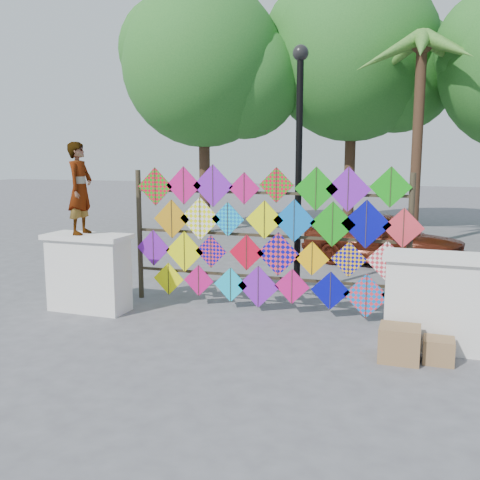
% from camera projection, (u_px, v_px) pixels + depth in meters
% --- Properties ---
extents(ground, '(80.00, 80.00, 0.00)m').
position_uv_depth(ground, '(248.00, 323.00, 8.22)').
color(ground, slate).
rests_on(ground, ground).
extents(parapet_left, '(1.40, 0.65, 1.28)m').
position_uv_depth(parapet_left, '(89.00, 272.00, 8.81)').
color(parapet_left, white).
rests_on(parapet_left, ground).
extents(parapet_right, '(1.40, 0.65, 1.28)m').
position_uv_depth(parapet_right, '(437.00, 301.00, 7.06)').
color(parapet_right, white).
rests_on(parapet_right, ground).
extents(kite_rack, '(4.94, 0.24, 2.41)m').
position_uv_depth(kite_rack, '(268.00, 237.00, 8.67)').
color(kite_rack, '#31291B').
rests_on(kite_rack, ground).
extents(tree_west, '(5.85, 5.20, 8.01)m').
position_uv_depth(tree_west, '(207.00, 67.00, 17.23)').
color(tree_west, '#4B2C20').
rests_on(tree_west, ground).
extents(tree_mid, '(6.30, 5.60, 8.61)m').
position_uv_depth(tree_mid, '(357.00, 56.00, 17.57)').
color(tree_mid, '#4B2C20').
rests_on(tree_mid, ground).
extents(palm_tree, '(3.62, 3.62, 5.83)m').
position_uv_depth(palm_tree, '(421.00, 64.00, 14.19)').
color(palm_tree, '#4B2C20').
rests_on(palm_tree, ground).
extents(vendor_woman, '(0.42, 0.58, 1.49)m').
position_uv_depth(vendor_woman, '(80.00, 188.00, 8.62)').
color(vendor_woman, '#99999E').
rests_on(vendor_woman, parapet_left).
extents(sedan, '(3.96, 2.37, 1.26)m').
position_uv_depth(sedan, '(383.00, 238.00, 12.51)').
color(sedan, '#4C190D').
rests_on(sedan, ground).
extents(lamppost, '(0.28, 0.28, 4.46)m').
position_uv_depth(lamppost, '(299.00, 148.00, 9.57)').
color(lamppost, black).
rests_on(lamppost, ground).
extents(cardboard_box_near, '(0.50, 0.44, 0.44)m').
position_uv_depth(cardboard_box_near, '(399.00, 344.00, 6.69)').
color(cardboard_box_near, '#8C6044').
rests_on(cardboard_box_near, ground).
extents(cardboard_box_far, '(0.37, 0.34, 0.31)m').
position_uv_depth(cardboard_box_far, '(439.00, 351.00, 6.63)').
color(cardboard_box_far, '#8C6044').
rests_on(cardboard_box_far, ground).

